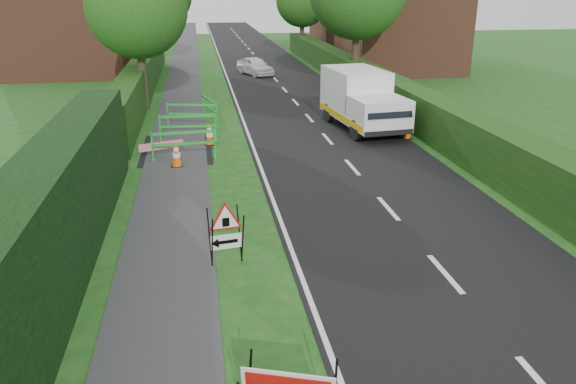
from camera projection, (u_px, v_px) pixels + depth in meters
ground at (335, 312)px, 9.87m from camera, size 120.00×120.00×0.00m
road_surface at (258, 60)px, 42.64m from camera, size 6.00×90.00×0.02m
footpath at (185, 62)px, 41.82m from camera, size 2.00×90.00×0.02m
hedge_west_near at (36, 339)px, 9.13m from camera, size 1.10×18.00×2.50m
hedge_west_far at (144, 94)px, 29.49m from camera, size 1.00×24.00×1.80m
hedge_east at (391, 111)px, 25.65m from camera, size 1.20×50.00×1.50m
house_west at (68, 27)px, 35.15m from camera, size 7.50×7.40×7.88m
house_east_a at (400, 26)px, 36.41m from camera, size 7.50×7.40×7.88m
house_east_b at (356, 15)px, 49.52m from camera, size 7.50×7.40×7.88m
tree_nw at (137, 7)px, 24.29m from camera, size 4.40×4.40×6.70m
tree_fe at (302, 0)px, 44.53m from camera, size 4.20×4.20×6.33m
triangle_sign at (224, 229)px, 11.28m from camera, size 0.90×0.90×1.15m
works_van at (361, 99)px, 22.06m from camera, size 2.46×5.13×2.26m
traffic_cone_0 at (408, 128)px, 20.87m from camera, size 0.38×0.38×0.79m
traffic_cone_1 at (378, 111)px, 23.68m from camera, size 0.38×0.38×0.79m
traffic_cone_2 at (360, 106)px, 24.59m from camera, size 0.38×0.38×0.79m
traffic_cone_3 at (176, 155)px, 17.63m from camera, size 0.38×0.38×0.79m
traffic_cone_4 at (210, 134)px, 20.04m from camera, size 0.38×0.38×0.79m
ped_barrier_0 at (184, 141)px, 18.22m from camera, size 2.08×0.50×1.00m
ped_barrier_1 at (188, 124)px, 20.44m from camera, size 2.08×0.47×1.00m
ped_barrier_2 at (192, 112)px, 22.38m from camera, size 2.09×0.81×1.00m
ped_barrier_3 at (209, 107)px, 23.33m from camera, size 0.87×2.08×1.00m
redwhite_plank at (162, 159)px, 18.56m from camera, size 1.42×0.55×0.25m
hatchback_car at (255, 66)px, 35.52m from camera, size 2.42×3.52×1.11m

